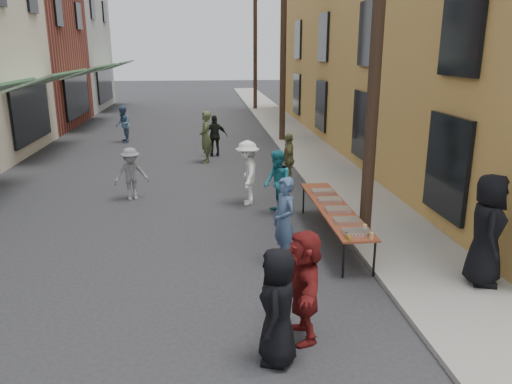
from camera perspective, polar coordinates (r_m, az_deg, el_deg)
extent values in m
plane|color=#28282B|center=(8.16, -11.47, -14.07)|extent=(120.00, 120.00, 0.00)
cube|color=gray|center=(22.77, 4.73, 5.93)|extent=(2.20, 60.00, 0.10)
cube|color=gray|center=(37.63, -23.54, 15.52)|extent=(8.00, 8.00, 9.00)
cube|color=#C19445|center=(23.40, 21.10, 17.41)|extent=(10.00, 28.00, 10.00)
cylinder|color=#2D2116|center=(10.61, 13.75, 18.07)|extent=(0.26, 0.26, 9.00)
cylinder|color=#2D2116|center=(22.30, 3.15, 17.24)|extent=(0.26, 0.26, 9.00)
cylinder|color=#2D2116|center=(34.20, -0.09, 16.87)|extent=(0.26, 0.26, 9.00)
cube|color=maroon|center=(10.92, 8.89, -1.83)|extent=(0.70, 4.00, 0.04)
cylinder|color=black|center=(9.28, 9.95, -7.66)|extent=(0.04, 0.04, 0.71)
cylinder|color=black|center=(9.45, 13.37, -7.42)|extent=(0.04, 0.04, 0.71)
cylinder|color=black|center=(12.71, 5.44, -0.89)|extent=(0.04, 0.04, 0.71)
cylinder|color=black|center=(12.84, 7.98, -0.81)|extent=(0.04, 0.04, 0.71)
cube|color=maroon|center=(9.40, 11.41, -4.56)|extent=(0.50, 0.33, 0.08)
cube|color=#B2B2B7|center=(9.99, 10.33, -3.26)|extent=(0.50, 0.33, 0.08)
cube|color=tan|center=(10.62, 9.31, -2.02)|extent=(0.50, 0.33, 0.08)
cube|color=#B2B2B7|center=(11.27, 8.40, -0.92)|extent=(0.50, 0.33, 0.08)
cube|color=tan|center=(11.92, 7.59, 0.06)|extent=(0.50, 0.33, 0.08)
cylinder|color=#A57F26|center=(9.07, 10.63, -5.29)|extent=(0.07, 0.07, 0.08)
cylinder|color=#A57F26|center=(9.16, 10.46, -5.06)|extent=(0.07, 0.07, 0.08)
cylinder|color=#A57F26|center=(9.25, 10.29, -4.84)|extent=(0.07, 0.07, 0.08)
cylinder|color=tan|center=(9.23, 13.06, -4.91)|extent=(0.08, 0.08, 0.12)
imported|color=black|center=(6.69, 2.52, -12.96)|extent=(0.70, 0.90, 1.62)
imported|color=#445E83|center=(9.59, 3.24, -3.35)|extent=(0.61, 0.74, 1.73)
imported|color=teal|center=(12.45, 2.43, 1.04)|extent=(0.75, 0.89, 1.65)
imported|color=white|center=(13.29, -0.98, 2.21)|extent=(0.70, 1.15, 1.73)
imported|color=olive|center=(15.29, 3.74, 3.77)|extent=(0.51, 0.98, 1.59)
imported|color=maroon|center=(7.22, 5.49, -10.55)|extent=(0.57, 1.56, 1.65)
imported|color=black|center=(9.39, 24.90, -3.94)|extent=(0.95, 1.12, 1.96)
imported|color=gray|center=(14.15, -14.08, 2.02)|extent=(1.07, 0.83, 1.46)
imported|color=black|center=(19.46, -4.71, 6.41)|extent=(0.96, 0.47, 1.59)
imported|color=#4B5732|center=(18.40, -5.77, 6.28)|extent=(0.46, 0.69, 1.88)
imported|color=#49698D|center=(23.04, -14.97, 7.49)|extent=(0.76, 0.89, 1.63)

